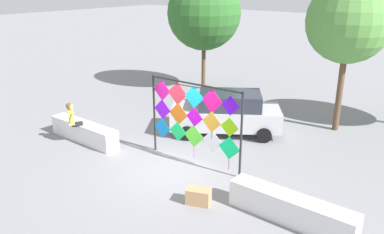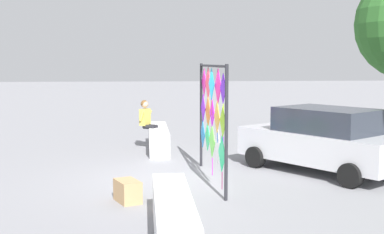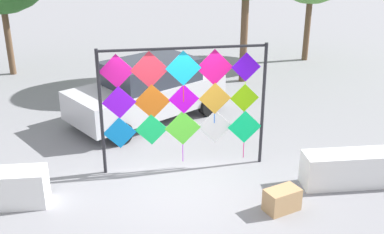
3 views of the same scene
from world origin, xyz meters
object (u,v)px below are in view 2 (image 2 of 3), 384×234
Objects in this scene: seated_vendor at (148,121)px; parked_car at (323,140)px; kite_display_rack at (212,111)px; cardboard_box_large at (128,191)px.

parked_car reaches higher than seated_vendor.
kite_display_rack is 2.86m from cardboard_box_large.
seated_vendor is 2.43× the size of cardboard_box_large.
seated_vendor is at bearing 175.68° from cardboard_box_large.
kite_display_rack is 3.05m from parked_car.
kite_display_rack is at bearing 18.17° from seated_vendor.
seated_vendor is at bearing -161.83° from kite_display_rack.
parked_car is (-0.67, 2.87, -0.81)m from kite_display_rack.
cardboard_box_large is at bearing -48.84° from kite_display_rack.
parked_car is at bearing 49.51° from seated_vendor.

